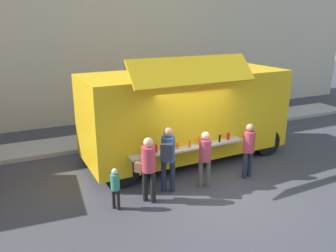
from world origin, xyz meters
TOP-DOWN VIEW (x-y plane):
  - ground_plane at (0.00, 0.00)m, footprint 60.00×60.00m
  - curb_strip at (-3.67, 5.14)m, footprint 28.00×1.60m
  - building_behind at (-2.67, 9.04)m, footprint 32.00×2.40m
  - food_truck_main at (0.34, 2.52)m, footprint 6.64×3.34m
  - trash_bin at (4.75, 4.84)m, footprint 0.60×0.60m
  - customer_front_ordering at (-0.17, 0.40)m, footprint 0.32×0.32m
  - customer_mid_with_backpack at (-1.19, 0.56)m, footprint 0.51×0.58m
  - customer_rear_waiting at (-1.84, 0.31)m, footprint 0.47×0.51m
  - customer_extra_browsing at (1.27, 0.41)m, footprint 0.34×0.33m
  - child_near_queue at (-2.69, 0.29)m, footprint 0.22×0.22m

SIDE VIEW (x-z plane):
  - ground_plane at x=0.00m, z-range 0.00..0.00m
  - curb_strip at x=-3.67m, z-range 0.00..0.15m
  - trash_bin at x=4.75m, z-range 0.00..1.02m
  - child_near_queue at x=-2.69m, z-range 0.10..1.17m
  - customer_front_ordering at x=-0.17m, z-range 0.15..1.75m
  - customer_extra_browsing at x=1.27m, z-range 0.16..1.79m
  - customer_rear_waiting at x=-1.84m, z-range 0.16..1.86m
  - customer_mid_with_backpack at x=-1.19m, z-range 0.20..1.98m
  - food_truck_main at x=0.34m, z-range -0.17..3.30m
  - building_behind at x=-2.67m, z-range 0.00..8.82m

